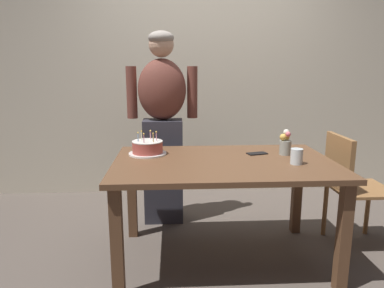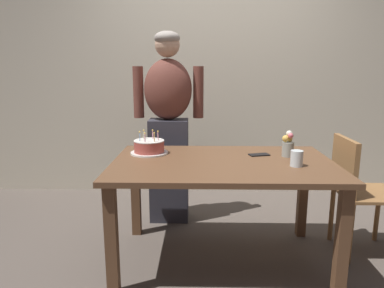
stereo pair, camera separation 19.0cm
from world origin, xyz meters
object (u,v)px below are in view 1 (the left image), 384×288
at_px(dining_chair, 350,182).
at_px(birthday_cake, 148,148).
at_px(cell_phone, 257,153).
at_px(person_man_bearded, 163,125).
at_px(flower_vase, 285,144).
at_px(water_glass_near, 297,156).

bearing_deg(dining_chair, birthday_cake, 88.01).
relative_size(cell_phone, person_man_bearded, 0.09).
distance_m(flower_vase, dining_chair, 0.60).
bearing_deg(water_glass_near, birthday_cake, 161.83).
bearing_deg(flower_vase, water_glass_near, -91.43).
xyz_separation_m(water_glass_near, dining_chair, (0.52, 0.27, -0.28)).
bearing_deg(person_man_bearded, water_glass_near, 136.73).
bearing_deg(cell_phone, water_glass_near, -71.98).
bearing_deg(person_man_bearded, flower_vase, 147.19).
xyz_separation_m(birthday_cake, dining_chair, (1.52, -0.05, -0.27)).
relative_size(flower_vase, person_man_bearded, 0.11).
height_order(birthday_cake, flower_vase, flower_vase).
bearing_deg(water_glass_near, person_man_bearded, 136.73).
xyz_separation_m(water_glass_near, flower_vase, (0.01, 0.26, 0.03)).
xyz_separation_m(cell_phone, dining_chair, (0.71, -0.02, -0.23)).
distance_m(water_glass_near, person_man_bearded, 1.23).
height_order(water_glass_near, person_man_bearded, person_man_bearded).
bearing_deg(flower_vase, birthday_cake, 176.28).
relative_size(water_glass_near, cell_phone, 0.72).
relative_size(water_glass_near, person_man_bearded, 0.06).
xyz_separation_m(flower_vase, dining_chair, (0.52, 0.01, -0.30)).
xyz_separation_m(water_glass_near, cell_phone, (-0.19, 0.29, -0.05)).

